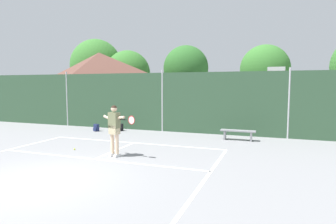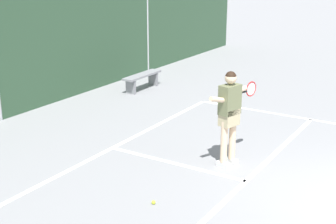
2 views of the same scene
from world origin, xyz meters
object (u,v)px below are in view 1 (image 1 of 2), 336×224
at_px(backpack_black, 120,127).
at_px(courtside_bench, 238,133).
at_px(backpack_navy, 96,128).
at_px(tennis_ball, 74,149).
at_px(basketball_hoop, 276,90).
at_px(tennis_player, 115,126).

xyz_separation_m(backpack_black, courtside_bench, (6.55, -0.55, 0.17)).
distance_m(backpack_black, courtside_bench, 6.57).
bearing_deg(backpack_navy, courtside_bench, 0.21).
xyz_separation_m(backpack_navy, backpack_black, (1.21, 0.58, 0.00)).
bearing_deg(tennis_ball, courtside_bench, 36.14).
bearing_deg(basketball_hoop, backpack_black, -163.35).
distance_m(tennis_ball, backpack_navy, 4.66).
bearing_deg(tennis_ball, basketball_hoop, 44.23).
bearing_deg(tennis_player, backpack_navy, 130.55).
bearing_deg(backpack_navy, basketball_hoop, 17.86).
bearing_deg(tennis_player, tennis_ball, 170.22).
bearing_deg(basketball_hoop, tennis_ball, -135.77).
bearing_deg(backpack_black, tennis_player, -62.22).
bearing_deg(basketball_hoop, tennis_player, -125.35).
xyz_separation_m(tennis_player, courtside_bench, (3.81, 4.64, -0.75)).
bearing_deg(backpack_black, basketball_hoop, 16.65).
relative_size(basketball_hoop, backpack_navy, 7.67).
relative_size(tennis_ball, backpack_navy, 0.14).
distance_m(tennis_ball, backpack_black, 4.89).
height_order(basketball_hoop, backpack_black, basketball_hoop).
xyz_separation_m(basketball_hoop, tennis_ball, (-7.48, -7.28, -2.28)).
bearing_deg(backpack_navy, backpack_black, 25.61).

